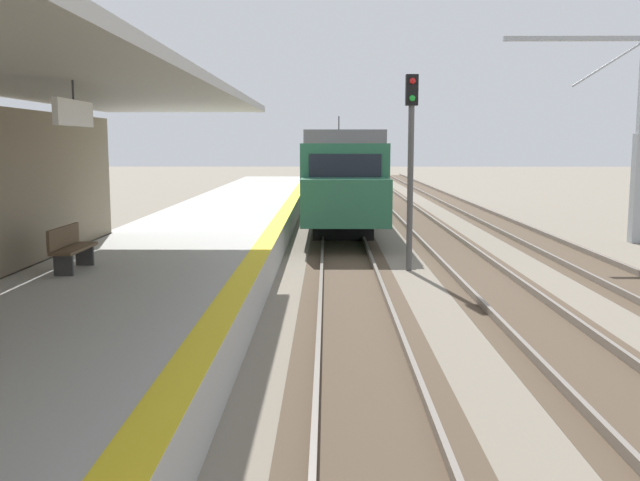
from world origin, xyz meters
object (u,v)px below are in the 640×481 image
(approaching_train, at_px, (340,172))
(platform_bench, at_px, (70,247))
(catenary_pylon_far_side, at_px, (632,138))
(rail_signal_post, at_px, (411,152))

(approaching_train, xyz_separation_m, platform_bench, (-5.67, -17.65, -0.80))
(approaching_train, relative_size, catenary_pylon_far_side, 2.61)
(catenary_pylon_far_side, xyz_separation_m, platform_bench, (-15.49, -10.69, -2.23))
(approaching_train, xyz_separation_m, rail_signal_post, (1.64, -12.56, 1.02))
(approaching_train, height_order, platform_bench, approaching_train)
(catenary_pylon_far_side, height_order, platform_bench, catenary_pylon_far_side)
(approaching_train, distance_m, rail_signal_post, 12.70)
(approaching_train, relative_size, rail_signal_post, 3.77)
(approaching_train, bearing_deg, platform_bench, -107.82)
(rail_signal_post, distance_m, catenary_pylon_far_side, 9.92)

